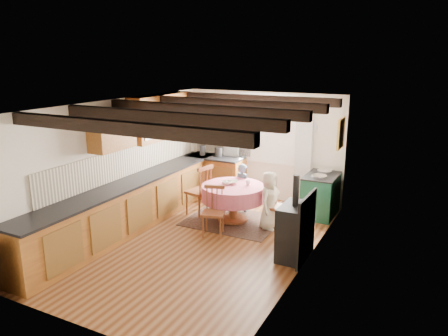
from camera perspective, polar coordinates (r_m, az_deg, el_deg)
The scene contains 40 objects.
floor at distance 7.57m, azimuth -2.78°, elevation -9.84°, with size 3.60×5.50×0.00m, color brown.
ceiling at distance 6.92m, azimuth -3.03°, elevation 8.54°, with size 3.60×5.50×0.00m, color white.
wall_back at distance 9.57m, azimuth 5.30°, elevation 2.94°, with size 3.60×0.00×2.40m, color silver.
wall_front at distance 5.09m, azimuth -18.61°, elevation -8.55°, with size 3.60×0.00×2.40m, color silver.
wall_left at distance 8.17m, azimuth -13.93°, elevation 0.52°, with size 0.00×5.50×2.40m, color silver.
wall_right at distance 6.48m, azimuth 11.07°, elevation -3.00°, with size 0.00×5.50×2.40m, color silver.
beam_a at distance 5.31m, azimuth -13.86°, elevation 5.27°, with size 3.60×0.16×0.16m, color black.
beam_b at distance 6.09m, azimuth -7.73°, elevation 6.73°, with size 3.60×0.16×0.16m, color black.
beam_c at distance 6.93m, azimuth -3.02°, elevation 7.80°, with size 3.60×0.16×0.16m, color black.
beam_d at distance 7.81m, azimuth 0.67°, elevation 8.60°, with size 3.60×0.16×0.16m, color black.
beam_e at distance 8.71m, azimuth 3.62°, elevation 9.20°, with size 3.60×0.16×0.16m, color black.
splash_left at distance 8.38m, azimuth -12.50°, elevation 0.95°, with size 0.02×4.50×0.55m, color beige.
splash_back at distance 9.95m, azimuth -0.11°, elevation 3.46°, with size 1.40×0.02×0.55m, color beige.
base_cabinet_left at distance 8.20m, azimuth -12.01°, elevation -4.87°, with size 0.60×5.30×0.88m, color #A2631F.
base_cabinet_back at distance 9.91m, azimuth -1.10°, elevation -1.11°, with size 1.30×0.60×0.88m, color #A2631F.
worktop_left at distance 8.05m, azimuth -12.07°, elevation -1.80°, with size 0.64×5.30×0.04m, color black.
worktop_back at distance 9.78m, azimuth -1.17°, elevation 1.46°, with size 1.30×0.64×0.04m, color black.
wall_cabinet_glass at distance 8.85m, azimuth -8.32°, elevation 6.82°, with size 0.34×1.80×0.90m, color #A2631F.
wall_cabinet_solid at distance 7.70m, azimuth -14.74°, elevation 4.94°, with size 0.34×0.90×0.70m, color #A2631F.
window_frame at distance 9.44m, azimuth 5.89°, elevation 5.24°, with size 1.34×0.03×1.54m, color white.
window_pane at distance 9.45m, azimuth 5.90°, elevation 5.24°, with size 1.20×0.01×1.40m, color white.
curtain_left at distance 9.79m, azimuth 0.98°, elevation 2.68°, with size 0.35×0.10×2.10m, color silver.
curtain_right at distance 9.20m, azimuth 10.56°, elevation 1.63°, with size 0.35×0.10×2.10m, color silver.
curtain_rod at distance 9.29m, azimuth 5.79°, elevation 8.82°, with size 0.03×0.03×2.00m, color black.
wall_picture at distance 8.55m, azimuth 15.35°, elevation 4.48°, with size 0.04×0.50×0.60m, color gold.
wall_plate at distance 9.12m, azimuth 11.46°, elevation 5.32°, with size 0.30×0.30×0.02m, color silver.
rug at distance 8.45m, azimuth 1.18°, elevation -7.07°, with size 1.77×1.37×0.01m, color black.
dining_table at distance 8.33m, azimuth 1.19°, elevation -4.76°, with size 1.22×1.22×0.73m, color #C07180, non-canonical shape.
chair_near at distance 7.68m, azimuth -1.47°, elevation -5.82°, with size 0.39×0.40×0.90m, color brown, non-canonical shape.
chair_left at distance 8.67m, azimuth -3.38°, elevation -2.90°, with size 0.45×0.47×1.05m, color brown, non-canonical shape.
chair_right at distance 8.06m, azimuth 7.18°, elevation -4.97°, with size 0.38×0.40×0.89m, color brown, non-canonical shape.
aga_range at distance 8.84m, azimuth 12.78°, elevation -3.50°, with size 0.61×0.94×0.87m, color #14422E, non-canonical shape.
cast_iron_stove at distance 6.84m, azimuth 9.42°, elevation -6.50°, with size 0.41×0.69×1.38m, color black, non-canonical shape.
child_far at distance 8.83m, azimuth 2.50°, elevation -2.64°, with size 0.37×0.24×1.02m, color #44576A.
child_right at distance 7.98m, azimuth 6.07°, elevation -4.32°, with size 0.54×0.35×1.10m, color beige.
bowl_a at distance 8.31m, azimuth 1.10°, elevation -1.93°, with size 0.23×0.23×0.06m, color silver.
bowl_b at distance 8.27m, azimuth 0.35°, elevation -1.98°, with size 0.20×0.20×0.06m, color silver.
cup at distance 8.24m, azimuth 3.21°, elevation -1.96°, with size 0.10×0.10×0.09m, color silver.
canister_tall at distance 9.89m, azimuth -2.88°, elevation 2.40°, with size 0.14×0.14×0.23m, color #262628.
canister_wide at distance 9.74m, azimuth -0.72°, elevation 2.16°, with size 0.19×0.19×0.21m, color #262628.
Camera 1 is at (3.43, -5.97, 3.14)m, focal length 34.23 mm.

